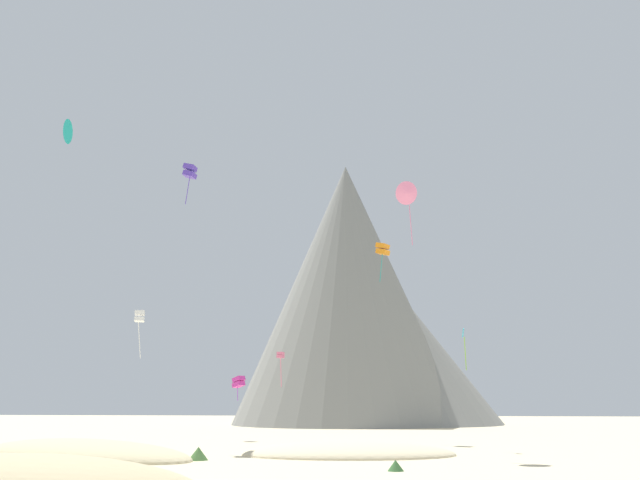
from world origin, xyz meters
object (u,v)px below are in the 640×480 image
Objects in this scene: bush_ridge_crest at (198,454)px; kite_cyan_low at (464,341)px; kite_white_low at (140,317)px; kite_rainbow_low at (281,356)px; kite_magenta_low at (239,382)px; kite_pink_mid at (407,194)px; kite_teal_high at (69,131)px; kite_orange_mid at (383,249)px; bush_far_right at (396,465)px; kite_indigo_high at (190,171)px; rock_massif at (362,311)px; bush_far_left at (101,458)px.

kite_cyan_low is at bearing 33.08° from bush_ridge_crest.
kite_rainbow_low is (13.85, 9.58, -3.66)m from kite_white_low.
kite_magenta_low is 9.06m from kite_rainbow_low.
kite_magenta_low is 34.29m from kite_pink_mid.
kite_magenta_low is 1.27× the size of kite_teal_high.
kite_orange_mid is (18.69, 1.28, 17.19)m from kite_magenta_low.
kite_indigo_high is (-23.86, 23.75, 31.15)m from bush_far_right.
rock_massif is at bearing 17.20° from kite_magenta_low.
bush_far_right is 0.02× the size of rock_massif.
kite_teal_high is at bearing 148.92° from bush_far_left.
kite_white_low is 1.25× the size of kite_rainbow_low.
kite_cyan_low is (23.23, 15.13, 10.25)m from bush_ridge_crest.
kite_indigo_high is 0.95× the size of kite_orange_mid.
bush_ridge_crest is 29.56m from kite_cyan_low.
kite_white_low reaches higher than bush_far_right.
bush_ridge_crest is 24.94m from kite_rainbow_low.
kite_pink_mid is at bearing -143.09° from kite_orange_mid.
kite_rainbow_low is (17.68, 21.03, -20.54)m from kite_teal_high.
bush_far_left is 0.03× the size of rock_massif.
bush_far_right is at bearing 130.10° from kite_rainbow_low.
kite_orange_mid is at bearing 72.35° from kite_pink_mid.
kite_indigo_high is (-16.44, -72.08, 7.20)m from rock_massif.
kite_teal_high is (-8.35, 5.03, 30.10)m from bush_far_left.
kite_rainbow_low reaches higher than kite_magenta_low.
kite_teal_high reaches higher than bush_far_right.
kite_cyan_low is at bearing -121.60° from kite_orange_mid.
kite_rainbow_low is at bearing 17.14° from kite_white_low.
kite_cyan_low is (31.07, -1.96, -20.75)m from kite_indigo_high.
kite_indigo_high is at bearing 28.85° from kite_white_low.
rock_massif is 10.00× the size of kite_pink_mid.
kite_orange_mid is (29.94, 28.05, -6.16)m from kite_teal_high.
kite_pink_mid reaches higher than kite_orange_mid.
kite_magenta_low is at bearing 122.61° from kite_orange_mid.
kite_orange_mid is 20.16m from kite_rainbow_low.
kite_cyan_low is (20.74, -7.84, 0.85)m from kite_rainbow_low.
kite_indigo_high reaches higher than bush_ridge_crest.
bush_far_right is 0.22× the size of kite_white_low.
kite_orange_mid is (14.75, 29.99, 23.78)m from bush_ridge_crest.
kite_white_low is 17.23m from kite_rainbow_low.
kite_magenta_low is (2.90, 31.80, 6.75)m from bush_far_left.
kite_cyan_low is (8.48, -14.86, -13.53)m from kite_orange_mid.
kite_pink_mid is 16.43m from kite_cyan_low.
bush_far_right is at bearing -121.64° from kite_magenta_low.
kite_white_low is (-11.37, 13.39, 13.05)m from bush_ridge_crest.
kite_pink_mid reaches higher than kite_rainbow_low.
kite_orange_mid reaches higher than kite_white_low.
bush_far_left is 31.64m from kite_teal_high.
kite_rainbow_low is at bearing -87.93° from kite_teal_high.
kite_teal_high is 45.14m from kite_cyan_low.
kite_teal_high is 41.48m from kite_orange_mid.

